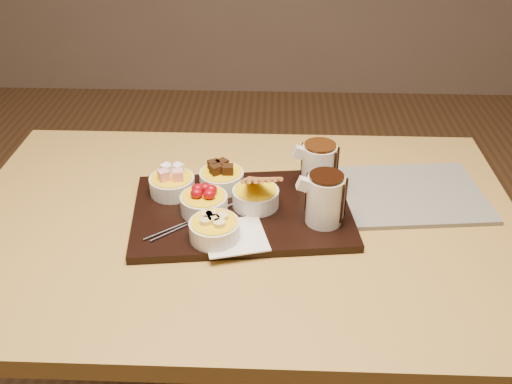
{
  "coord_description": "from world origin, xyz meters",
  "views": [
    {
      "loc": [
        0.07,
        -0.99,
        1.45
      ],
      "look_at": [
        0.03,
        0.01,
        0.81
      ],
      "focal_mm": 40.0,
      "sensor_mm": 36.0,
      "label": 1
    }
  ],
  "objects_px": {
    "serving_board": "(242,212)",
    "newspaper": "(412,194)",
    "pitcher_milk_chocolate": "(319,167)",
    "bowl_strawberries": "(204,204)",
    "pitcher_dark_chocolate": "(325,200)",
    "dining_table": "(242,255)"
  },
  "relations": [
    {
      "from": "dining_table",
      "to": "pitcher_dark_chocolate",
      "type": "relative_size",
      "value": 11.51
    },
    {
      "from": "serving_board",
      "to": "newspaper",
      "type": "xyz_separation_m",
      "value": [
        0.38,
        0.09,
        -0.0
      ]
    },
    {
      "from": "dining_table",
      "to": "serving_board",
      "type": "height_order",
      "value": "serving_board"
    },
    {
      "from": "serving_board",
      "to": "bowl_strawberries",
      "type": "distance_m",
      "value": 0.08
    },
    {
      "from": "pitcher_milk_chocolate",
      "to": "newspaper",
      "type": "distance_m",
      "value": 0.23
    },
    {
      "from": "bowl_strawberries",
      "to": "pitcher_dark_chocolate",
      "type": "bearing_deg",
      "value": -5.83
    },
    {
      "from": "pitcher_dark_chocolate",
      "to": "pitcher_milk_chocolate",
      "type": "height_order",
      "value": "same"
    },
    {
      "from": "serving_board",
      "to": "dining_table",
      "type": "bearing_deg",
      "value": -104.9
    },
    {
      "from": "pitcher_dark_chocolate",
      "to": "pitcher_milk_chocolate",
      "type": "relative_size",
      "value": 1.0
    },
    {
      "from": "dining_table",
      "to": "pitcher_milk_chocolate",
      "type": "distance_m",
      "value": 0.26
    },
    {
      "from": "pitcher_dark_chocolate",
      "to": "bowl_strawberries",
      "type": "bearing_deg",
      "value": 167.35
    },
    {
      "from": "dining_table",
      "to": "pitcher_milk_chocolate",
      "type": "bearing_deg",
      "value": 31.59
    },
    {
      "from": "bowl_strawberries",
      "to": "pitcher_dark_chocolate",
      "type": "distance_m",
      "value": 0.25
    },
    {
      "from": "newspaper",
      "to": "pitcher_dark_chocolate",
      "type": "bearing_deg",
      "value": -153.81
    },
    {
      "from": "pitcher_dark_chocolate",
      "to": "pitcher_milk_chocolate",
      "type": "xyz_separation_m",
      "value": [
        -0.01,
        0.13,
        0.0
      ]
    },
    {
      "from": "dining_table",
      "to": "serving_board",
      "type": "bearing_deg",
      "value": 81.92
    },
    {
      "from": "dining_table",
      "to": "newspaper",
      "type": "height_order",
      "value": "newspaper"
    },
    {
      "from": "bowl_strawberries",
      "to": "newspaper",
      "type": "bearing_deg",
      "value": 12.95
    },
    {
      "from": "dining_table",
      "to": "bowl_strawberries",
      "type": "xyz_separation_m",
      "value": [
        -0.08,
        -0.0,
        0.14
      ]
    },
    {
      "from": "serving_board",
      "to": "bowl_strawberries",
      "type": "height_order",
      "value": "bowl_strawberries"
    },
    {
      "from": "serving_board",
      "to": "pitcher_dark_chocolate",
      "type": "height_order",
      "value": "pitcher_dark_chocolate"
    },
    {
      "from": "bowl_strawberries",
      "to": "pitcher_dark_chocolate",
      "type": "height_order",
      "value": "pitcher_dark_chocolate"
    }
  ]
}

